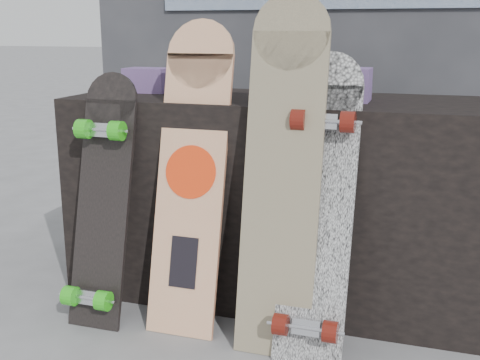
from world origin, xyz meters
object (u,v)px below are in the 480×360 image
(vendor_table, at_px, (276,197))
(longboard_celtic, at_px, (283,165))
(longboard_cascadia, at_px, (319,202))
(skateboard_dark, at_px, (102,197))
(longboard_geisha, at_px, (192,168))

(vendor_table, height_order, longboard_celtic, longboard_celtic)
(longboard_celtic, bearing_deg, vendor_table, 107.07)
(longboard_celtic, height_order, longboard_cascadia, longboard_celtic)
(longboard_celtic, bearing_deg, skateboard_dark, -177.69)
(longboard_geisha, relative_size, longboard_celtic, 0.93)
(longboard_geisha, relative_size, longboard_cascadia, 1.11)
(longboard_celtic, bearing_deg, longboard_geisha, 170.39)
(longboard_geisha, bearing_deg, skateboard_dark, -165.02)
(longboard_cascadia, bearing_deg, vendor_table, 121.82)
(vendor_table, xyz_separation_m, longboard_cascadia, (0.24, -0.39, 0.11))
(longboard_celtic, xyz_separation_m, skateboard_dark, (-0.67, -0.03, -0.16))
(skateboard_dark, bearing_deg, longboard_celtic, 2.31)
(longboard_geisha, distance_m, longboard_cascadia, 0.48)
(skateboard_dark, bearing_deg, longboard_cascadia, 1.86)
(longboard_cascadia, bearing_deg, longboard_geisha, 172.70)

